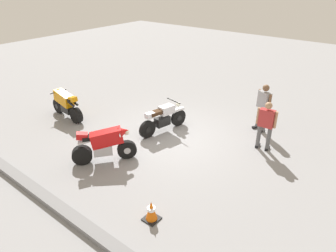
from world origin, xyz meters
name	(u,v)px	position (x,y,z in m)	size (l,w,h in m)	color
ground_plane	(172,138)	(0.00, 0.00, 0.00)	(40.00, 40.00, 0.00)	gray
curb_edge	(59,207)	(0.00, 4.60, 0.07)	(14.00, 0.30, 0.15)	gray
motorcycle_orange_sportbike	(66,104)	(4.31, 1.27, 0.59)	(1.96, 0.70, 1.14)	black
motorcycle_silver_cruiser	(163,118)	(0.55, -0.17, 0.52)	(0.81, 2.07, 1.09)	black
motorcycle_red_sportbike	(104,144)	(0.73, 2.42, 0.59)	(1.36, 1.65, 1.14)	black
person_in_gray_shirt	(263,105)	(-2.18, -2.46, 1.01)	(0.63, 0.49, 1.75)	#59595B
person_in_red_shirt	(266,123)	(-2.78, -1.23, 0.94)	(0.65, 0.33, 1.66)	#59595B
traffic_cone	(151,211)	(-2.01, 3.44, 0.26)	(0.36, 0.36, 0.53)	black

